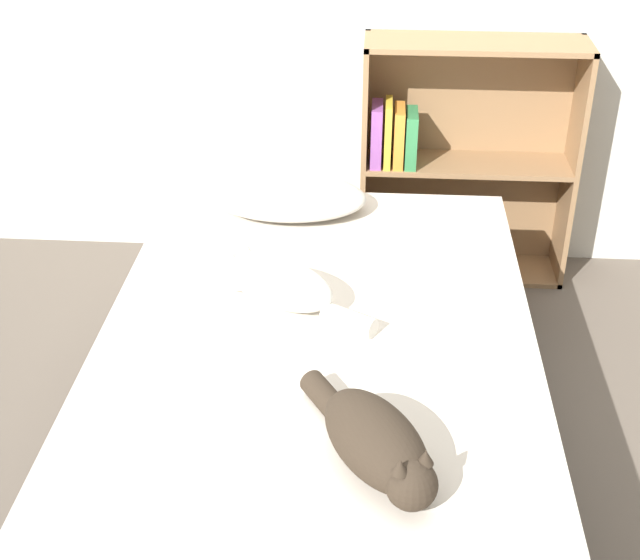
{
  "coord_description": "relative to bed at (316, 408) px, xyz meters",
  "views": [
    {
      "loc": [
        0.15,
        -2.01,
        1.87
      ],
      "look_at": [
        0.0,
        0.15,
        0.58
      ],
      "focal_mm": 50.0,
      "sensor_mm": 36.0,
      "label": 1
    }
  ],
  "objects": [
    {
      "name": "bookshelf",
      "position": [
        0.46,
        1.28,
        0.26
      ],
      "size": [
        0.82,
        0.26,
        0.96
      ],
      "color": "#8E6B47",
      "rests_on": "ground_plane"
    },
    {
      "name": "ground_plane",
      "position": [
        0.0,
        0.0,
        -0.24
      ],
      "size": [
        8.0,
        8.0,
        0.0
      ],
      "primitive_type": "plane",
      "color": "brown"
    },
    {
      "name": "cat_dark",
      "position": [
        0.17,
        -0.5,
        0.32
      ],
      "size": [
        0.36,
        0.47,
        0.15
      ],
      "rotation": [
        0.0,
        0.0,
        5.27
      ],
      "color": "#33281E",
      "rests_on": "bed"
    },
    {
      "name": "cat_light",
      "position": [
        -0.13,
        0.18,
        0.31
      ],
      "size": [
        0.48,
        0.34,
        0.15
      ],
      "rotation": [
        0.0,
        0.0,
        2.62
      ],
      "color": "white",
      "rests_on": "bed"
    },
    {
      "name": "bed",
      "position": [
        0.0,
        0.0,
        0.0
      ],
      "size": [
        1.24,
        1.95,
        0.48
      ],
      "color": "#333338",
      "rests_on": "ground_plane"
    },
    {
      "name": "pillow",
      "position": [
        -0.15,
        0.78,
        0.3
      ],
      "size": [
        0.54,
        0.34,
        0.11
      ],
      "color": "beige",
      "rests_on": "bed"
    }
  ]
}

